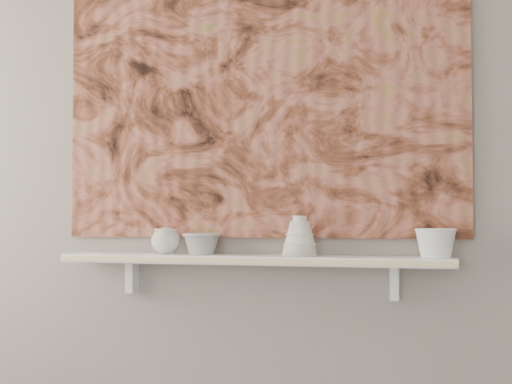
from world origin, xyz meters
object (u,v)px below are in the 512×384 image
(cup_cream, at_px, (166,241))
(painting, at_px, (258,87))
(bowl_white, at_px, (436,243))
(shelf, at_px, (252,260))
(bowl_grey, at_px, (202,243))
(bell_vessel, at_px, (300,236))

(cup_cream, bearing_deg, painting, 13.89)
(painting, distance_m, bowl_white, 0.85)
(shelf, distance_m, bowl_grey, 0.20)
(shelf, xyz_separation_m, cup_cream, (-0.33, 0.00, 0.06))
(bowl_white, bearing_deg, painting, 172.70)
(painting, bearing_deg, bell_vessel, -25.06)
(painting, relative_size, bowl_grey, 10.77)
(bowl_grey, relative_size, bowl_white, 1.02)
(shelf, relative_size, painting, 0.93)
(bowl_grey, xyz_separation_m, cup_cream, (-0.14, 0.00, 0.01))
(shelf, height_order, painting, painting)
(cup_cream, bearing_deg, bowl_grey, 0.00)
(shelf, bearing_deg, cup_cream, 180.00)
(shelf, xyz_separation_m, bell_vessel, (0.17, 0.00, 0.09))
(cup_cream, height_order, bell_vessel, bell_vessel)
(painting, bearing_deg, shelf, -90.00)
(bowl_grey, xyz_separation_m, bowl_white, (0.82, 0.00, 0.01))
(painting, height_order, bowl_grey, painting)
(bowl_grey, height_order, cup_cream, cup_cream)
(cup_cream, height_order, bowl_white, bowl_white)
(bowl_grey, bearing_deg, shelf, 0.00)
(shelf, relative_size, cup_cream, 13.16)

